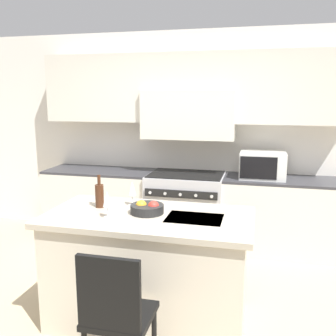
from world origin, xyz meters
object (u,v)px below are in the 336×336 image
object	(u,v)px
microwave	(263,165)
range_stove	(186,209)
wine_glass_far	(132,189)
wine_bottle	(99,195)
fruit_bowl	(147,208)
wine_glass_near	(107,200)
island_chair	(116,312)

from	to	relation	value
microwave	range_stove	bearing A→B (deg)	-178.84
range_stove	wine_glass_far	bearing A→B (deg)	-97.34
wine_bottle	fruit_bowl	size ratio (longest dim) A/B	1.04
fruit_bowl	range_stove	bearing A→B (deg)	90.08
range_stove	wine_glass_near	size ratio (longest dim) A/B	4.47
wine_glass_near	microwave	bearing A→B (deg)	57.64
wine_glass_near	fruit_bowl	distance (m)	0.34
island_chair	fruit_bowl	xyz separation A→B (m)	(-0.04, 0.82, 0.43)
microwave	island_chair	xyz separation A→B (m)	(-0.88, -2.52, -0.53)
wine_glass_far	microwave	bearing A→B (deg)	53.65
wine_bottle	fruit_bowl	world-z (taller)	wine_bottle
range_stove	wine_glass_near	distance (m)	1.98
range_stove	microwave	xyz separation A→B (m)	(0.92, 0.02, 0.61)
wine_glass_near	fruit_bowl	xyz separation A→B (m)	(0.27, 0.18, -0.10)
fruit_bowl	wine_glass_near	bearing A→B (deg)	-146.54
microwave	wine_bottle	world-z (taller)	microwave
island_chair	wine_glass_far	bearing A→B (deg)	102.90
microwave	fruit_bowl	size ratio (longest dim) A/B	1.93
wine_bottle	wine_glass_near	bearing A→B (deg)	-54.48
range_stove	fruit_bowl	world-z (taller)	fruit_bowl
island_chair	wine_glass_near	distance (m)	0.89
island_chair	fruit_bowl	distance (m)	0.93
wine_glass_far	fruit_bowl	world-z (taller)	wine_glass_far
wine_glass_near	range_stove	bearing A→B (deg)	81.70
wine_bottle	island_chair	bearing A→B (deg)	-61.23
island_chair	wine_bottle	xyz separation A→B (m)	(-0.48, 0.88, 0.50)
island_chair	fruit_bowl	size ratio (longest dim) A/B	3.48
wine_bottle	wine_glass_far	world-z (taller)	wine_bottle
wine_glass_near	wine_glass_far	distance (m)	0.38
range_stove	microwave	bearing A→B (deg)	1.16
range_stove	wine_glass_far	xyz separation A→B (m)	(-0.19, -1.49, 0.62)
microwave	wine_glass_near	world-z (taller)	microwave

